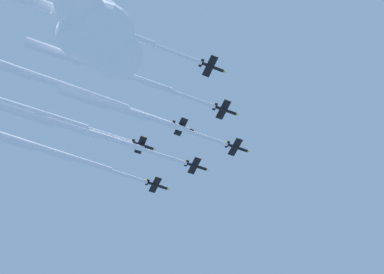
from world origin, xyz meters
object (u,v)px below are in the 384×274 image
object	(u,v)px
jet_port_mid	(50,82)
jet_starboard_outer	(10,104)
jet_lead	(123,110)
jet_starboard_inner	(98,66)
jet_port_inner	(71,127)
jet_port_outer	(72,15)
jet_starboard_mid	(49,151)

from	to	relation	value
jet_port_mid	jet_starboard_outer	bearing A→B (deg)	-87.72
jet_lead	jet_starboard_outer	xyz separation A→B (m)	(23.71, -34.29, 1.93)
jet_starboard_inner	jet_starboard_outer	size ratio (longest dim) A/B	0.95
jet_port_mid	jet_port_inner	bearing A→B (deg)	-162.93
jet_port_inner	jet_port_mid	distance (m)	19.23
jet_lead	jet_port_outer	world-z (taller)	jet_lead
jet_starboard_mid	jet_port_mid	bearing A→B (deg)	40.73
jet_lead	jet_port_inner	world-z (taller)	jet_lead
jet_starboard_inner	jet_starboard_mid	distance (m)	41.79
jet_port_outer	jet_starboard_outer	xyz separation A→B (m)	(-14.42, -42.02, 2.02)
jet_port_outer	jet_starboard_mid	bearing A→B (deg)	-131.55
jet_port_mid	jet_starboard_mid	xyz separation A→B (m)	(-21.86, -18.82, -2.38)
jet_lead	jet_starboard_mid	xyz separation A→B (m)	(1.09, -34.05, -1.11)
jet_lead	jet_starboard_inner	size ratio (longest dim) A/B	0.96
jet_lead	jet_starboard_mid	distance (m)	34.08
jet_port_outer	jet_port_inner	bearing A→B (deg)	-139.53
jet_port_mid	jet_starboard_mid	distance (m)	28.94
jet_port_inner	jet_port_outer	xyz separation A→B (m)	(33.51, 28.59, 0.06)
jet_starboard_inner	jet_starboard_mid	world-z (taller)	jet_starboard_inner
jet_starboard_outer	jet_port_mid	bearing A→B (deg)	92.28
jet_starboard_inner	jet_starboard_outer	xyz separation A→B (m)	(4.72, -38.01, 2.74)
jet_lead	jet_starboard_inner	distance (m)	19.36
jet_port_outer	jet_starboard_outer	world-z (taller)	jet_starboard_outer
jet_port_mid	jet_starboard_outer	distance (m)	19.09
jet_starboard_inner	jet_port_inner	bearing A→B (deg)	-120.31
jet_port_inner	jet_starboard_outer	size ratio (longest dim) A/B	0.98
jet_lead	jet_port_mid	size ratio (longest dim) A/B	0.90
jet_lead	jet_starboard_mid	world-z (taller)	jet_lead
jet_lead	jet_starboard_inner	bearing A→B (deg)	11.08
jet_port_mid	jet_starboard_mid	size ratio (longest dim) A/B	1.15
jet_port_inner	jet_starboard_outer	xyz separation A→B (m)	(19.09, -13.43, 2.08)
jet_starboard_mid	jet_starboard_outer	distance (m)	22.82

